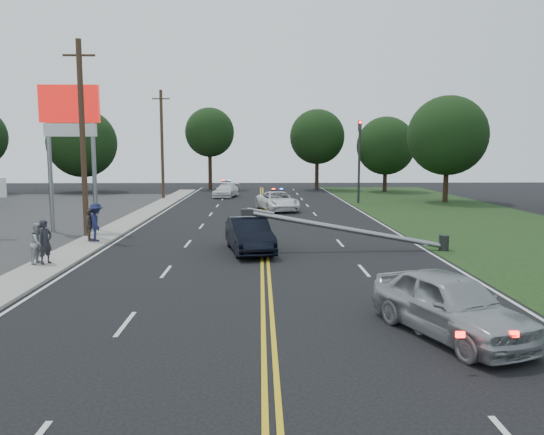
{
  "coord_description": "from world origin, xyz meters",
  "views": [
    {
      "loc": [
        -0.19,
        -15.37,
        4.46
      ],
      "look_at": [
        0.3,
        6.61,
        1.7
      ],
      "focal_mm": 35.0,
      "sensor_mm": 36.0,
      "label": 1
    }
  ],
  "objects_px": {
    "utility_pole_far": "(162,144)",
    "bystander_a": "(45,242)",
    "bystander_b": "(39,243)",
    "bystander_c": "(96,222)",
    "crashed_sedan": "(249,235)",
    "emergency_b": "(226,191)",
    "pylon_sign": "(70,123)",
    "traffic_signal": "(359,154)",
    "bystander_d": "(89,225)",
    "waiting_sedan": "(450,304)",
    "emergency_a": "(277,201)",
    "fallen_streetlight": "(358,231)",
    "utility_pole_mid": "(83,139)"
  },
  "relations": [
    {
      "from": "traffic_signal",
      "to": "bystander_c",
      "type": "relative_size",
      "value": 3.8
    },
    {
      "from": "waiting_sedan",
      "to": "bystander_b",
      "type": "distance_m",
      "value": 15.49
    },
    {
      "from": "traffic_signal",
      "to": "fallen_streetlight",
      "type": "distance_m",
      "value": 22.62
    },
    {
      "from": "utility_pole_far",
      "to": "pylon_sign",
      "type": "bearing_deg",
      "value": -93.72
    },
    {
      "from": "bystander_a",
      "to": "bystander_b",
      "type": "distance_m",
      "value": 0.31
    },
    {
      "from": "fallen_streetlight",
      "to": "emergency_b",
      "type": "xyz_separation_m",
      "value": [
        -7.68,
        28.25,
        -0.27
      ]
    },
    {
      "from": "pylon_sign",
      "to": "utility_pole_far",
      "type": "xyz_separation_m",
      "value": [
        1.3,
        20.0,
        -0.91
      ]
    },
    {
      "from": "utility_pole_mid",
      "to": "waiting_sedan",
      "type": "height_order",
      "value": "utility_pole_mid"
    },
    {
      "from": "bystander_a",
      "to": "bystander_c",
      "type": "xyz_separation_m",
      "value": [
        0.37,
        5.2,
        0.07
      ]
    },
    {
      "from": "utility_pole_mid",
      "to": "bystander_c",
      "type": "relative_size",
      "value": 5.39
    },
    {
      "from": "emergency_a",
      "to": "bystander_d",
      "type": "bearing_deg",
      "value": -137.98
    },
    {
      "from": "pylon_sign",
      "to": "emergency_a",
      "type": "bearing_deg",
      "value": 41.95
    },
    {
      "from": "fallen_streetlight",
      "to": "emergency_b",
      "type": "height_order",
      "value": "fallen_streetlight"
    },
    {
      "from": "bystander_a",
      "to": "bystander_b",
      "type": "height_order",
      "value": "bystander_a"
    },
    {
      "from": "emergency_a",
      "to": "bystander_a",
      "type": "relative_size",
      "value": 2.99
    },
    {
      "from": "emergency_a",
      "to": "emergency_b",
      "type": "distance_m",
      "value": 12.67
    },
    {
      "from": "utility_pole_far",
      "to": "bystander_a",
      "type": "distance_m",
      "value": 29.3
    },
    {
      "from": "bystander_c",
      "to": "bystander_d",
      "type": "bearing_deg",
      "value": 60.31
    },
    {
      "from": "utility_pole_far",
      "to": "bystander_d",
      "type": "xyz_separation_m",
      "value": [
        0.73,
        -23.75,
        -4.19
      ]
    },
    {
      "from": "utility_pole_far",
      "to": "waiting_sedan",
      "type": "relative_size",
      "value": 2.17
    },
    {
      "from": "utility_pole_far",
      "to": "waiting_sedan",
      "type": "distance_m",
      "value": 39.7
    },
    {
      "from": "crashed_sedan",
      "to": "bystander_b",
      "type": "bearing_deg",
      "value": -171.94
    },
    {
      "from": "crashed_sedan",
      "to": "bystander_c",
      "type": "height_order",
      "value": "bystander_c"
    },
    {
      "from": "emergency_b",
      "to": "pylon_sign",
      "type": "bearing_deg",
      "value": -95.65
    },
    {
      "from": "bystander_a",
      "to": "fallen_streetlight",
      "type": "bearing_deg",
      "value": -51.79
    },
    {
      "from": "utility_pole_far",
      "to": "crashed_sedan",
      "type": "relative_size",
      "value": 2.16
    },
    {
      "from": "emergency_b",
      "to": "utility_pole_far",
      "type": "bearing_deg",
      "value": -146.69
    },
    {
      "from": "traffic_signal",
      "to": "bystander_b",
      "type": "bearing_deg",
      "value": -124.45
    },
    {
      "from": "pylon_sign",
      "to": "utility_pole_mid",
      "type": "relative_size",
      "value": 0.8
    },
    {
      "from": "crashed_sedan",
      "to": "emergency_a",
      "type": "height_order",
      "value": "crashed_sedan"
    },
    {
      "from": "utility_pole_mid",
      "to": "bystander_a",
      "type": "bearing_deg",
      "value": -84.3
    },
    {
      "from": "bystander_a",
      "to": "bystander_c",
      "type": "relative_size",
      "value": 0.93
    },
    {
      "from": "crashed_sedan",
      "to": "waiting_sedan",
      "type": "height_order",
      "value": "waiting_sedan"
    },
    {
      "from": "pylon_sign",
      "to": "utility_pole_mid",
      "type": "bearing_deg",
      "value": -56.98
    },
    {
      "from": "utility_pole_far",
      "to": "crashed_sedan",
      "type": "xyz_separation_m",
      "value": [
        8.52,
        -26.14,
        -4.32
      ]
    },
    {
      "from": "pylon_sign",
      "to": "bystander_a",
      "type": "relative_size",
      "value": 4.66
    },
    {
      "from": "emergency_b",
      "to": "emergency_a",
      "type": "bearing_deg",
      "value": -56.83
    },
    {
      "from": "bystander_a",
      "to": "utility_pole_far",
      "type": "bearing_deg",
      "value": 26.26
    },
    {
      "from": "traffic_signal",
      "to": "bystander_d",
      "type": "xyz_separation_m",
      "value": [
        -16.77,
        -19.75,
        -3.31
      ]
    },
    {
      "from": "traffic_signal",
      "to": "bystander_b",
      "type": "xyz_separation_m",
      "value": [
        -17.09,
        -24.92,
        -3.29
      ]
    },
    {
      "from": "pylon_sign",
      "to": "bystander_d",
      "type": "height_order",
      "value": "pylon_sign"
    },
    {
      "from": "utility_pole_far",
      "to": "bystander_b",
      "type": "distance_m",
      "value": 29.22
    },
    {
      "from": "crashed_sedan",
      "to": "fallen_streetlight",
      "type": "bearing_deg",
      "value": -9.18
    },
    {
      "from": "traffic_signal",
      "to": "utility_pole_far",
      "type": "distance_m",
      "value": 17.97
    },
    {
      "from": "bystander_a",
      "to": "bystander_d",
      "type": "xyz_separation_m",
      "value": [
        0.03,
        5.25,
        -0.08
      ]
    },
    {
      "from": "waiting_sedan",
      "to": "pylon_sign",
      "type": "bearing_deg",
      "value": 110.02
    },
    {
      "from": "emergency_b",
      "to": "bystander_d",
      "type": "distance_m",
      "value": 26.47
    },
    {
      "from": "pylon_sign",
      "to": "crashed_sedan",
      "type": "bearing_deg",
      "value": -32.01
    },
    {
      "from": "utility_pole_mid",
      "to": "utility_pole_far",
      "type": "distance_m",
      "value": 22.0
    },
    {
      "from": "emergency_b",
      "to": "utility_pole_mid",
      "type": "bearing_deg",
      "value": -91.41
    }
  ]
}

